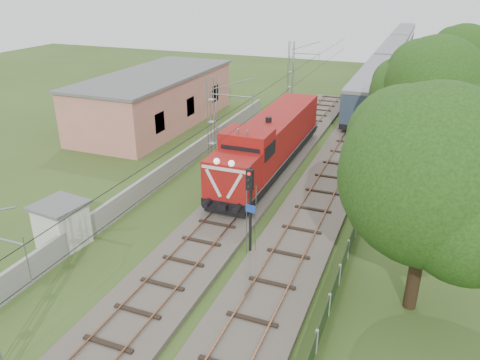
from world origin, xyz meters
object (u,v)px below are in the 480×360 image
at_px(locomotive, 270,142).
at_px(coach_rake, 392,54).
at_px(signal_post, 250,197).
at_px(relay_hut, 62,224).

relative_size(locomotive, coach_rake, 0.25).
relative_size(coach_rake, signal_post, 13.80).
bearing_deg(signal_post, locomotive, 103.35).
xyz_separation_m(locomotive, signal_post, (2.91, -12.27, 1.24)).
relative_size(locomotive, relay_hut, 6.47).
distance_m(coach_rake, signal_post, 59.44).
relative_size(signal_post, relay_hut, 1.85).
bearing_deg(signal_post, relay_hut, -164.55).
distance_m(signal_post, relay_hut, 10.94).
bearing_deg(coach_rake, locomotive, -96.06).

